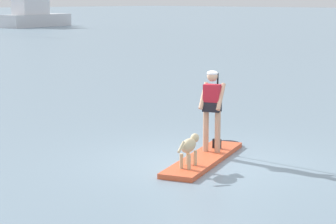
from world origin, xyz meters
The scene contains 5 objects.
ground_plane centered at (0.00, 0.00, 0.00)m, with size 400.00×400.00×0.00m, color gray.
paddleboard centered at (0.21, 0.08, 0.05)m, with size 3.42×1.83×0.10m.
person_paddler centered at (0.46, 0.18, 1.09)m, with size 0.68×0.59×1.71m.
dog centered at (-0.76, -0.29, 0.49)m, with size 0.98×0.44×0.58m.
moored_boat_far_starboard centered at (34.73, 55.47, 1.50)m, with size 9.80×4.71×11.70m.
Camera 1 is at (-9.80, -8.33, 3.27)m, focal length 69.71 mm.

